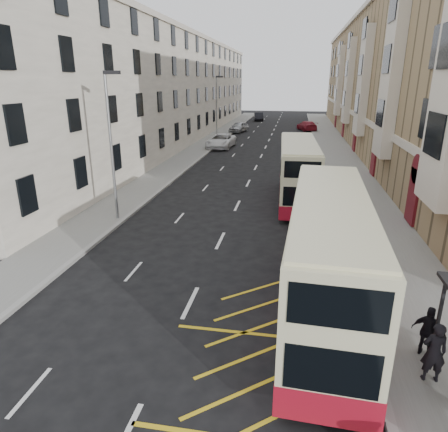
% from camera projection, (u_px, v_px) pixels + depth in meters
% --- Properties ---
extents(ground, '(200.00, 200.00, 0.00)m').
position_uv_depth(ground, '(153.00, 379.00, 10.82)').
color(ground, black).
rests_on(ground, ground).
extents(pavement_right, '(4.00, 120.00, 0.15)m').
position_uv_depth(pavement_right, '(343.00, 165.00, 37.44)').
color(pavement_right, slate).
rests_on(pavement_right, ground).
extents(pavement_left, '(3.00, 120.00, 0.15)m').
position_uv_depth(pavement_left, '(183.00, 160.00, 39.98)').
color(pavement_left, slate).
rests_on(pavement_left, ground).
extents(kerb_right, '(0.25, 120.00, 0.15)m').
position_uv_depth(kerb_right, '(321.00, 165.00, 37.76)').
color(kerb_right, gray).
rests_on(kerb_right, ground).
extents(kerb_left, '(0.25, 120.00, 0.15)m').
position_uv_depth(kerb_left, '(198.00, 160.00, 39.74)').
color(kerb_left, gray).
rests_on(kerb_left, ground).
extents(road_markings, '(10.00, 110.00, 0.01)m').
position_uv_depth(road_markings, '(268.00, 141.00, 52.75)').
color(road_markings, silver).
rests_on(road_markings, ground).
extents(terrace_right, '(10.75, 79.00, 15.25)m').
position_uv_depth(terrace_right, '(394.00, 81.00, 48.22)').
color(terrace_right, '#907854').
rests_on(terrace_right, ground).
extents(terrace_left, '(9.18, 79.00, 13.25)m').
position_uv_depth(terrace_left, '(170.00, 89.00, 53.32)').
color(terrace_left, '#EEE5D0').
rests_on(terrace_left, ground).
extents(guard_railing, '(0.06, 6.56, 1.01)m').
position_uv_depth(guard_railing, '(364.00, 273.00, 14.88)').
color(guard_railing, '#AC2F1C').
rests_on(guard_railing, pavement_right).
extents(street_lamp_near, '(0.93, 0.18, 8.00)m').
position_uv_depth(street_lamp_near, '(111.00, 139.00, 21.55)').
color(street_lamp_near, gray).
rests_on(street_lamp_near, pavement_left).
extents(street_lamp_far, '(0.93, 0.18, 8.00)m').
position_uv_depth(street_lamp_far, '(217.00, 106.00, 49.50)').
color(street_lamp_far, gray).
rests_on(street_lamp_far, pavement_left).
extents(double_decker_front, '(2.88, 10.58, 4.18)m').
position_uv_depth(double_decker_front, '(327.00, 257.00, 13.21)').
color(double_decker_front, beige).
rests_on(double_decker_front, ground).
extents(double_decker_rear, '(2.64, 10.00, 3.96)m').
position_uv_depth(double_decker_rear, '(298.00, 171.00, 26.07)').
color(double_decker_rear, beige).
rests_on(double_decker_rear, ground).
extents(pedestrian_near, '(0.64, 0.43, 1.72)m').
position_uv_depth(pedestrian_near, '(434.00, 352.00, 10.33)').
color(pedestrian_near, black).
rests_on(pedestrian_near, pavement_right).
extents(pedestrian_far, '(0.97, 0.74, 1.54)m').
position_uv_depth(pedestrian_far, '(428.00, 332.00, 11.33)').
color(pedestrian_far, black).
rests_on(pedestrian_far, pavement_right).
extents(white_van, '(3.08, 6.03, 1.63)m').
position_uv_depth(white_van, '(221.00, 141.00, 47.31)').
color(white_van, white).
rests_on(white_van, ground).
extents(car_silver, '(2.95, 4.93, 1.57)m').
position_uv_depth(car_silver, '(239.00, 127.00, 61.34)').
color(car_silver, '#AEB1B5').
rests_on(car_silver, ground).
extents(car_dark, '(2.32, 5.03, 1.60)m').
position_uv_depth(car_dark, '(259.00, 116.00, 79.03)').
color(car_dark, black).
rests_on(car_dark, ground).
extents(car_red, '(3.54, 5.64, 1.52)m').
position_uv_depth(car_red, '(307.00, 126.00, 63.49)').
color(car_red, maroon).
rests_on(car_red, ground).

